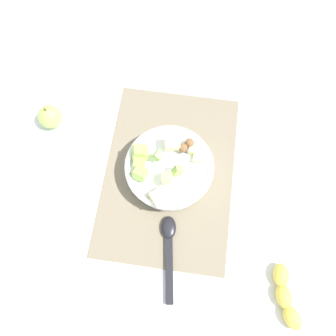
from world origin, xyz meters
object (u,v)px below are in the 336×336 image
(salad_bowl, at_px, (168,169))
(serving_spoon, at_px, (169,244))
(banana_whole, at_px, (286,296))
(whole_apple, at_px, (50,117))

(salad_bowl, relative_size, serving_spoon, 1.08)
(banana_whole, bearing_deg, whole_apple, 60.39)
(salad_bowl, distance_m, serving_spoon, 0.19)
(serving_spoon, bearing_deg, whole_apple, 51.73)
(serving_spoon, bearing_deg, banana_whole, -105.69)
(serving_spoon, relative_size, banana_whole, 1.38)
(whole_apple, relative_size, banana_whole, 0.51)
(salad_bowl, bearing_deg, serving_spoon, -171.12)
(salad_bowl, height_order, banana_whole, salad_bowl)
(banana_whole, bearing_deg, serving_spoon, 74.31)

